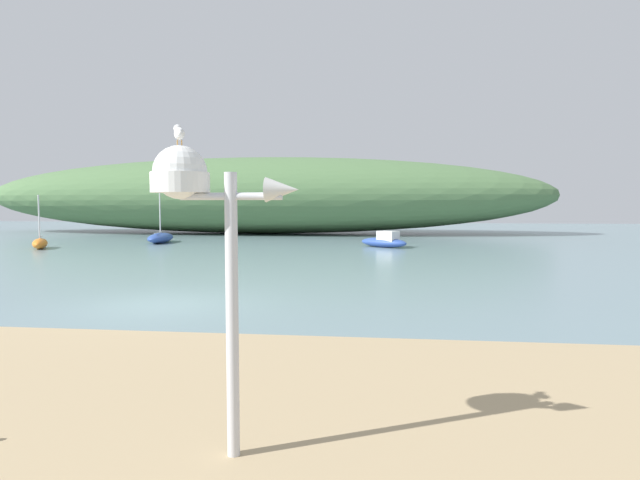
% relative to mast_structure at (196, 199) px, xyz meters
% --- Properties ---
extents(ground_plane, '(120.00, 120.00, 0.00)m').
position_rel_mast_structure_xyz_m(ground_plane, '(-3.88, 8.08, -2.66)').
color(ground_plane, gray).
extents(distant_hill, '(51.22, 12.08, 6.71)m').
position_rel_mast_structure_xyz_m(distant_hill, '(-9.04, 40.92, 0.70)').
color(distant_hill, '#517547').
rests_on(distant_hill, ground).
extents(mast_structure, '(1.40, 0.55, 2.96)m').
position_rel_mast_structure_xyz_m(mast_structure, '(0.00, 0.00, 0.00)').
color(mast_structure, silver).
rests_on(mast_structure, beach_sand).
extents(seagull_on_radar, '(0.19, 0.26, 0.20)m').
position_rel_mast_structure_xyz_m(seagull_on_radar, '(-0.16, 0.01, 0.62)').
color(seagull_on_radar, orange).
rests_on(seagull_on_radar, mast_structure).
extents(sailboat_far_left, '(1.88, 3.97, 4.57)m').
position_rel_mast_structure_xyz_m(sailboat_far_left, '(-12.99, 28.69, -2.31)').
color(sailboat_far_left, '#2D4C9E').
rests_on(sailboat_far_left, ground).
extents(sailboat_outer_mooring, '(1.89, 2.55, 3.14)m').
position_rel_mast_structure_xyz_m(sailboat_outer_mooring, '(-18.05, 23.47, -2.33)').
color(sailboat_outer_mooring, orange).
rests_on(sailboat_outer_mooring, ground).
extents(motorboat_centre_water, '(3.22, 2.76, 0.99)m').
position_rel_mast_structure_xyz_m(motorboat_centre_water, '(1.95, 26.77, -2.27)').
color(motorboat_centre_water, '#2D4C9E').
rests_on(motorboat_centre_water, ground).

